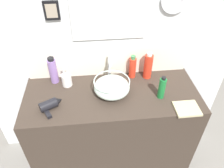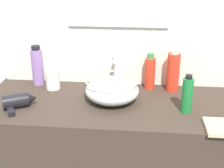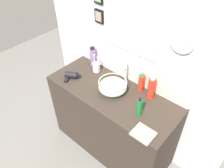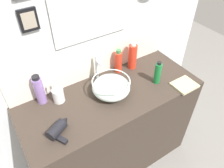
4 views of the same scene
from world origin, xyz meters
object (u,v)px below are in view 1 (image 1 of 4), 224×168
Objects in this scene: soap_dispenser at (53,71)px; lotion_bottle at (133,67)px; hair_drier at (50,105)px; shampoo_bottle at (148,66)px; glass_bowl_sink at (112,87)px; toothbrush_cup at (67,80)px; hand_towel at (187,109)px; spray_bottle at (162,88)px; faucet at (109,66)px.

lotion_bottle is at bearing -0.00° from soap_dispenser.
shampoo_bottle reaches higher than hair_drier.
glass_bowl_sink reaches higher than hair_drier.
toothbrush_cup is (0.10, 0.25, 0.02)m from hair_drier.
hand_towel is (0.95, -0.42, -0.10)m from soap_dispenser.
lotion_bottle reaches higher than hair_drier.
toothbrush_cup is 0.93m from hand_towel.
soap_dispenser is at bearing 89.75° from hair_drier.
hair_drier is 0.31m from soap_dispenser.
spray_bottle is at bearing -79.74° from shampoo_bottle.
hand_towel is (0.51, -0.23, -0.06)m from glass_bowl_sink.
hair_drier is 0.96m from hand_towel.
faucet is 1.25× the size of hand_towel.
toothbrush_cup is at bearing -176.74° from shampoo_bottle.
shampoo_bottle is (0.31, -0.02, -0.01)m from faucet.
hand_towel is at bearing -6.89° from hair_drier.
faucet is 0.93× the size of shampoo_bottle.
glass_bowl_sink is 0.49m from soap_dispenser.
toothbrush_cup is at bearing 158.68° from glass_bowl_sink.
hand_towel is (0.51, -0.42, -0.11)m from faucet.
shampoo_bottle reaches higher than faucet.
toothbrush_cup is 0.88× the size of shampoo_bottle.
hand_towel is (0.85, -0.36, -0.04)m from toothbrush_cup.
faucet is 0.45m from spray_bottle.
toothbrush_cup reaches higher than glass_bowl_sink.
soap_dispenser is at bearing 156.31° from hand_towel.
glass_bowl_sink is 1.50× the size of hair_drier.
soap_dispenser reaches higher than hair_drier.
spray_bottle is 0.26m from shampoo_bottle.
soap_dispenser is 1.12× the size of lotion_bottle.
spray_bottle is at bearing -16.96° from toothbrush_cup.
faucet is 0.36m from toothbrush_cup.
lotion_bottle is at bearing 121.94° from spray_bottle.
hair_drier is 0.89× the size of lotion_bottle.
shampoo_bottle is 0.46m from hand_towel.
glass_bowl_sink is 1.32× the size of toothbrush_cup.
shampoo_bottle is (0.12, -0.02, 0.02)m from lotion_bottle.
glass_bowl_sink is at bearing -151.16° from shampoo_bottle.
toothbrush_cup is 0.73m from spray_bottle.
hair_drier is 0.81m from spray_bottle.
glass_bowl_sink is 1.33× the size of lotion_bottle.
faucet is 0.55m from hair_drier.
shampoo_bottle is (0.76, -0.02, 0.00)m from soap_dispenser.
hair_drier is at bearing -112.70° from toothbrush_cup.
soap_dispenser is at bearing 156.83° from glass_bowl_sink.
lotion_bottle is 1.18× the size of hand_towel.
lotion_bottle is (0.19, 0.19, 0.03)m from glass_bowl_sink.
hair_drier is 0.88× the size of toothbrush_cup.
soap_dispenser is 0.85m from spray_bottle.
soap_dispenser is 1.05m from hand_towel.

